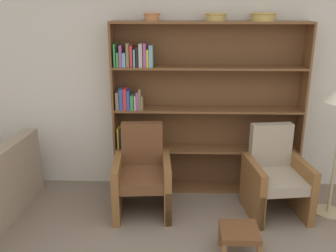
{
  "coord_description": "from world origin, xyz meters",
  "views": [
    {
      "loc": [
        -0.5,
        -2.17,
        2.31
      ],
      "look_at": [
        -0.62,
        1.96,
        0.95
      ],
      "focal_mm": 40.0,
      "sensor_mm": 36.0,
      "label": 1
    }
  ],
  "objects_px": {
    "armchair_leather": "(142,175)",
    "footstool": "(239,234)",
    "armchair_cushioned": "(275,177)",
    "bookshelf": "(190,113)",
    "bowl_terracotta": "(263,16)",
    "bowl_copper": "(216,16)",
    "bowl_slate": "(152,16)"
  },
  "relations": [
    {
      "from": "bowl_slate",
      "to": "bowl_terracotta",
      "type": "bearing_deg",
      "value": 0.0
    },
    {
      "from": "armchair_cushioned",
      "to": "bookshelf",
      "type": "bearing_deg",
      "value": -37.52
    },
    {
      "from": "bookshelf",
      "to": "bowl_slate",
      "type": "distance_m",
      "value": 1.24
    },
    {
      "from": "bowl_copper",
      "to": "footstool",
      "type": "bearing_deg",
      "value": -82.9
    },
    {
      "from": "bookshelf",
      "to": "armchair_leather",
      "type": "bearing_deg",
      "value": -134.61
    },
    {
      "from": "armchair_leather",
      "to": "armchair_cushioned",
      "type": "relative_size",
      "value": 1.0
    },
    {
      "from": "bookshelf",
      "to": "bowl_terracotta",
      "type": "bearing_deg",
      "value": -1.73
    },
    {
      "from": "armchair_leather",
      "to": "footstool",
      "type": "distance_m",
      "value": 1.32
    },
    {
      "from": "bookshelf",
      "to": "bowl_slate",
      "type": "bearing_deg",
      "value": -176.92
    },
    {
      "from": "armchair_leather",
      "to": "footstool",
      "type": "bearing_deg",
      "value": 135.63
    },
    {
      "from": "bookshelf",
      "to": "bowl_slate",
      "type": "xyz_separation_m",
      "value": [
        -0.45,
        -0.02,
        1.16
      ]
    },
    {
      "from": "bowl_slate",
      "to": "footstool",
      "type": "height_order",
      "value": "bowl_slate"
    },
    {
      "from": "bowl_terracotta",
      "to": "armchair_cushioned",
      "type": "relative_size",
      "value": 0.3
    },
    {
      "from": "bookshelf",
      "to": "armchair_cushioned",
      "type": "relative_size",
      "value": 2.33
    },
    {
      "from": "bookshelf",
      "to": "footstool",
      "type": "height_order",
      "value": "bookshelf"
    },
    {
      "from": "bookshelf",
      "to": "bowl_slate",
      "type": "relative_size",
      "value": 12.24
    },
    {
      "from": "bowl_terracotta",
      "to": "bowl_slate",
      "type": "bearing_deg",
      "value": 180.0
    },
    {
      "from": "bowl_copper",
      "to": "footstool",
      "type": "distance_m",
      "value": 2.38
    },
    {
      "from": "bookshelf",
      "to": "bowl_copper",
      "type": "height_order",
      "value": "bowl_copper"
    },
    {
      "from": "bowl_terracotta",
      "to": "footstool",
      "type": "bearing_deg",
      "value": -104.75
    },
    {
      "from": "footstool",
      "to": "armchair_leather",
      "type": "bearing_deg",
      "value": 139.76
    },
    {
      "from": "bookshelf",
      "to": "armchair_leather",
      "type": "distance_m",
      "value": 0.98
    },
    {
      "from": "bowl_copper",
      "to": "bowl_terracotta",
      "type": "bearing_deg",
      "value": 0.0
    },
    {
      "from": "bowl_slate",
      "to": "armchair_cushioned",
      "type": "bearing_deg",
      "value": -20.54
    },
    {
      "from": "bowl_slate",
      "to": "bowl_terracotta",
      "type": "xyz_separation_m",
      "value": [
        1.26,
        0.0,
        0.0
      ]
    },
    {
      "from": "bowl_slate",
      "to": "footstool",
      "type": "bearing_deg",
      "value": -56.85
    },
    {
      "from": "bowl_copper",
      "to": "armchair_leather",
      "type": "distance_m",
      "value": 2.0
    },
    {
      "from": "bookshelf",
      "to": "bowl_copper",
      "type": "distance_m",
      "value": 1.19
    },
    {
      "from": "bookshelf",
      "to": "armchair_leather",
      "type": "xyz_separation_m",
      "value": [
        -0.55,
        -0.56,
        -0.58
      ]
    },
    {
      "from": "bowl_slate",
      "to": "armchair_leather",
      "type": "bearing_deg",
      "value": -100.36
    },
    {
      "from": "bowl_terracotta",
      "to": "armchair_cushioned",
      "type": "height_order",
      "value": "bowl_terracotta"
    },
    {
      "from": "bookshelf",
      "to": "footstool",
      "type": "bearing_deg",
      "value": -72.32
    }
  ]
}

